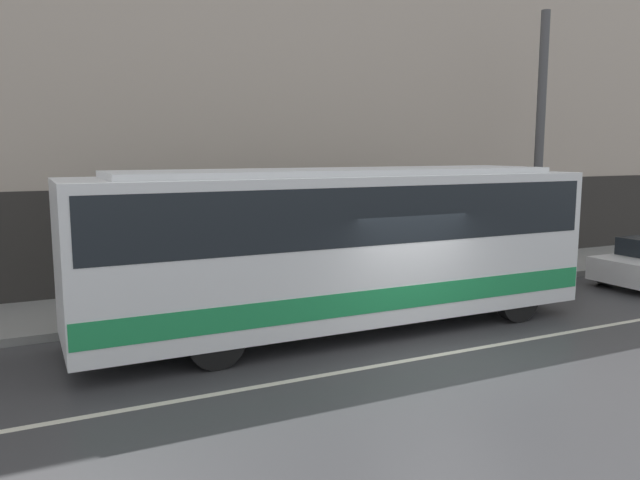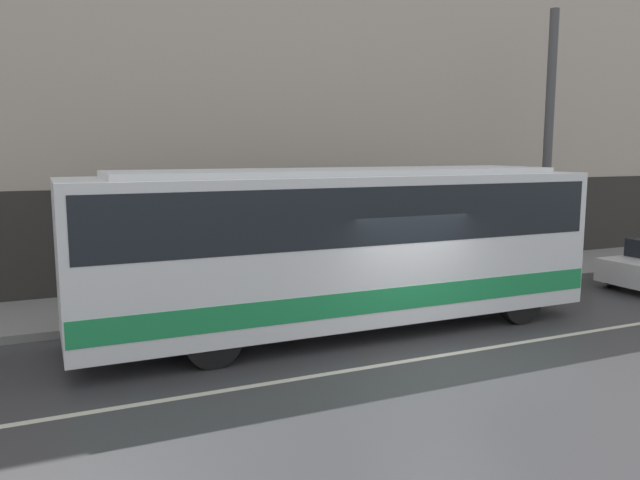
{
  "view_description": "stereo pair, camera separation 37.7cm",
  "coord_description": "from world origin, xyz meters",
  "views": [
    {
      "loc": [
        -6.88,
        -9.01,
        3.77
      ],
      "look_at": [
        -1.41,
        2.22,
        1.95
      ],
      "focal_mm": 35.0,
      "sensor_mm": 36.0,
      "label": 1
    },
    {
      "loc": [
        -6.54,
        -9.17,
        3.77
      ],
      "look_at": [
        -1.41,
        2.22,
        1.95
      ],
      "focal_mm": 35.0,
      "sensor_mm": 36.0,
      "label": 2
    }
  ],
  "objects": [
    {
      "name": "building_facade",
      "position": [
        0.0,
        7.29,
        5.76
      ],
      "size": [
        60.0,
        0.35,
        11.93
      ],
      "color": "#B7A899",
      "rests_on": "ground_plane"
    },
    {
      "name": "ground_plane",
      "position": [
        0.0,
        0.0,
        0.0
      ],
      "size": [
        60.0,
        60.0,
        0.0
      ],
      "primitive_type": "plane",
      "color": "#38383A"
    },
    {
      "name": "lane_stripe",
      "position": [
        0.0,
        0.0,
        0.0
      ],
      "size": [
        54.0,
        0.14,
        0.01
      ],
      "color": "beige",
      "rests_on": "ground_plane"
    },
    {
      "name": "utility_pole_near",
      "position": [
        7.1,
        4.88,
        3.95
      ],
      "size": [
        0.26,
        0.26,
        7.56
      ],
      "color": "#4C4C4F",
      "rests_on": "sidewalk"
    },
    {
      "name": "transit_bus",
      "position": [
        -0.92,
        2.22,
        1.9
      ],
      "size": [
        10.85,
        2.54,
        3.38
      ],
      "color": "white",
      "rests_on": "ground_plane"
    },
    {
      "name": "sidewalk",
      "position": [
        0.0,
        5.57,
        0.09
      ],
      "size": [
        60.0,
        3.14,
        0.17
      ],
      "color": "gray",
      "rests_on": "ground_plane"
    }
  ]
}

